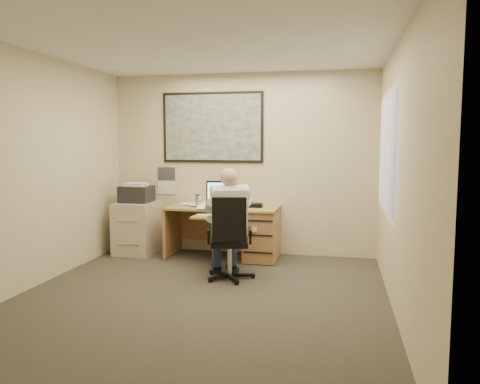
% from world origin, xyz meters
% --- Properties ---
extents(room_shell, '(4.00, 4.50, 2.70)m').
position_xyz_m(room_shell, '(0.00, 0.00, 1.35)').
color(room_shell, '#36332A').
rests_on(room_shell, ground).
extents(desk, '(1.60, 0.97, 1.10)m').
position_xyz_m(desk, '(0.13, 1.90, 0.44)').
color(desk, '#A48746').
rests_on(desk, ground).
extents(world_map, '(1.56, 0.03, 1.06)m').
position_xyz_m(world_map, '(-0.44, 2.23, 1.90)').
color(world_map, '#1E4C93').
rests_on(world_map, room_shell).
extents(wall_calendar, '(0.28, 0.01, 0.42)m').
position_xyz_m(wall_calendar, '(-1.19, 2.24, 1.08)').
color(wall_calendar, white).
rests_on(wall_calendar, room_shell).
extents(window_blinds, '(0.06, 1.40, 1.30)m').
position_xyz_m(window_blinds, '(1.97, 0.80, 1.55)').
color(window_blinds, white).
rests_on(window_blinds, room_shell).
extents(filing_cabinet, '(0.57, 0.68, 1.07)m').
position_xyz_m(filing_cabinet, '(-1.53, 1.87, 0.46)').
color(filing_cabinet, beige).
rests_on(filing_cabinet, ground).
extents(office_chair, '(0.73, 0.73, 1.04)m').
position_xyz_m(office_chair, '(0.14, 0.80, 0.30)').
color(office_chair, black).
rests_on(office_chair, ground).
extents(person, '(0.86, 0.99, 1.36)m').
position_xyz_m(person, '(0.15, 0.88, 0.68)').
color(person, silver).
rests_on(person, office_chair).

